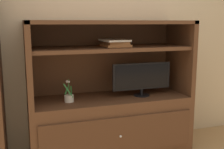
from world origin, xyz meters
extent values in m
cube|color=tan|center=(0.00, 0.75, 1.40)|extent=(6.00, 0.10, 2.80)
cube|color=#4C2D1C|center=(0.00, 0.40, 0.31)|extent=(1.68, 0.59, 0.63)
cube|color=#462A19|center=(0.00, 0.10, 0.31)|extent=(1.54, 0.02, 0.38)
sphere|color=silver|center=(0.00, 0.08, 0.31)|extent=(0.02, 0.02, 0.02)
cube|color=#4C2D1C|center=(-0.81, 0.40, 1.02)|extent=(0.05, 0.59, 0.79)
cube|color=#4C2D1C|center=(0.81, 0.40, 1.02)|extent=(0.05, 0.59, 0.79)
cube|color=#4C2D1C|center=(0.00, 0.68, 1.02)|extent=(1.68, 0.02, 0.79)
cube|color=#4C2D1C|center=(0.00, 0.40, 1.40)|extent=(1.68, 0.59, 0.04)
cube|color=#4C2D1C|center=(0.00, 0.40, 1.14)|extent=(1.58, 0.53, 0.04)
cylinder|color=black|center=(0.33, 0.35, 0.63)|extent=(0.17, 0.17, 0.01)
cylinder|color=black|center=(0.33, 0.35, 0.67)|extent=(0.03, 0.03, 0.06)
cube|color=black|center=(0.33, 0.35, 0.84)|extent=(0.65, 0.02, 0.28)
cube|color=black|center=(0.33, 0.34, 0.84)|extent=(0.60, 0.00, 0.25)
cylinder|color=beige|center=(-0.45, 0.36, 0.66)|extent=(0.09, 0.09, 0.07)
cylinder|color=#3D6B33|center=(-0.45, 0.36, 0.78)|extent=(0.01, 0.01, 0.16)
cube|color=#2D7A38|center=(-0.42, 0.35, 0.75)|extent=(0.03, 0.10, 0.11)
cube|color=#2D7A38|center=(-0.46, 0.37, 0.75)|extent=(0.06, 0.06, 0.08)
cube|color=#2D7A38|center=(-0.45, 0.34, 0.75)|extent=(0.09, 0.04, 0.14)
sphere|color=silver|center=(-0.46, 0.36, 0.83)|extent=(0.02, 0.02, 0.02)
sphere|color=silver|center=(-0.44, 0.34, 0.83)|extent=(0.02, 0.02, 0.02)
cube|color=#A56638|center=(0.06, 0.41, 1.17)|extent=(0.25, 0.31, 0.02)
cube|color=#A56638|center=(0.06, 0.41, 1.20)|extent=(0.23, 0.31, 0.03)
cube|color=silver|center=(0.04, 0.39, 1.22)|extent=(0.27, 0.32, 0.02)
camera|label=1|loc=(-0.89, -2.34, 1.40)|focal=45.36mm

